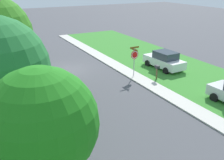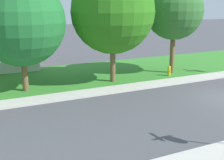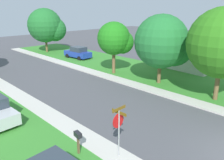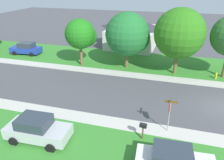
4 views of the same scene
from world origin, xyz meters
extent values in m
cylinder|color=brown|center=(6.90, -0.90, 1.60)|extent=(0.36, 0.36, 3.20)
sphere|color=#30672D|center=(6.90, -0.90, 4.70)|extent=(4.26, 4.26, 4.26)
sphere|color=#30672D|center=(7.86, -1.53, 4.16)|extent=(2.98, 2.98, 2.98)
cylinder|color=brown|center=(6.82, 10.10, 1.20)|extent=(0.36, 0.36, 2.39)
sphere|color=#206D2F|center=(6.82, 10.10, 4.19)|extent=(5.14, 5.14, 5.14)
sphere|color=#206D2F|center=(7.98, 9.33, 3.55)|extent=(3.60, 3.60, 3.60)
cylinder|color=brown|center=(6.49, 4.33, 1.40)|extent=(0.36, 0.36, 2.79)
sphere|color=#2C7418|center=(6.49, 4.33, 4.70)|extent=(5.46, 5.46, 5.46)
sphere|color=#2C7418|center=(7.72, 3.51, 4.02)|extent=(3.82, 3.82, 3.82)
cylinder|color=gold|center=(6.10, -0.06, 0.35)|extent=(0.22, 0.22, 0.70)
sphere|color=gold|center=(6.10, -0.06, 0.72)|extent=(0.22, 0.22, 0.22)
cylinder|color=gold|center=(5.96, -0.06, 0.45)|extent=(0.10, 0.08, 0.08)
cylinder|color=gold|center=(6.24, -0.06, 0.45)|extent=(0.10, 0.08, 0.08)
camera|label=1|loc=(7.45, 22.97, 8.20)|focal=41.57mm
camera|label=2|loc=(-12.37, 13.97, 5.41)|focal=51.70mm
camera|label=3|loc=(-11.87, -2.41, 7.33)|focal=37.11mm
camera|label=4|loc=(-17.80, 4.95, 9.96)|focal=34.77mm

